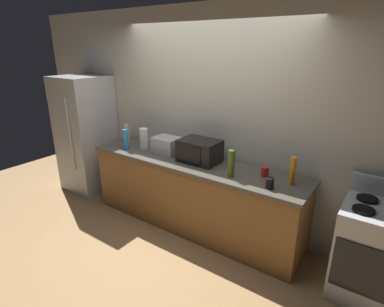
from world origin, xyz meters
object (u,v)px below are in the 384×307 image
stove_range (372,252)px  microwave (199,151)px  bottle_hand_soap (127,134)px  toaster_oven (167,145)px  bottle_spray_cleaner (126,139)px  refrigerator (86,134)px  bottle_dish_soap (293,171)px  mug_red (265,172)px  mug_black (270,183)px  bottle_olive_oil (231,163)px  paper_towel_roll (144,138)px

stove_range → microwave: 2.01m
stove_range → bottle_hand_soap: size_ratio=4.11×
toaster_oven → bottle_spray_cleaner: (-0.55, -0.20, 0.03)m
refrigerator → bottle_hand_soap: bearing=5.3°
stove_range → bottle_spray_cleaner: size_ratio=3.94×
bottle_dish_soap → toaster_oven: bearing=-180.0°
stove_range → bottle_spray_cleaner: bearing=-177.4°
microwave → mug_red: microwave is taller
stove_range → mug_black: 1.08m
bottle_olive_oil → mug_black: bottle_olive_oil is taller
bottle_dish_soap → bottle_hand_soap: bearing=179.6°
mug_red → paper_towel_roll: bearing=-179.0°
bottle_hand_soap → mug_red: size_ratio=2.41×
stove_range → microwave: (-1.92, 0.05, 0.57)m
stove_range → toaster_oven: bearing=178.6°
mug_red → mug_black: bearing=-58.1°
stove_range → mug_black: (-0.95, -0.16, 0.49)m
refrigerator → bottle_spray_cleaner: bearing=-7.3°
bottle_olive_oil → mug_black: (0.45, -0.04, -0.09)m
microwave → mug_black: (0.97, -0.21, -0.08)m
bottle_olive_oil → mug_black: size_ratio=2.73×
microwave → mug_red: size_ratio=4.39×
bottle_dish_soap → mug_red: 0.31m
mug_black → mug_red: bearing=121.9°
paper_towel_roll → mug_red: (1.74, 0.03, -0.08)m
microwave → bottle_spray_cleaner: size_ratio=1.75×
paper_towel_roll → toaster_oven: bearing=1.5°
refrigerator → toaster_oven: bearing=2.2°
toaster_oven → bottle_spray_cleaner: bearing=-160.2°
stove_range → mug_red: (-1.10, 0.08, 0.49)m
microwave → bottle_hand_soap: (-1.28, 0.03, -0.00)m
refrigerator → toaster_oven: refrigerator is taller
bottle_olive_oil → mug_red: size_ratio=2.72×
paper_towel_roll → mug_black: 1.90m
microwave → toaster_oven: (-0.52, 0.01, -0.03)m
bottle_hand_soap → bottle_olive_oil: (1.80, -0.20, 0.02)m
bottle_dish_soap → bottle_spray_cleaner: (-2.18, -0.20, -0.01)m
microwave → bottle_dish_soap: bearing=0.6°
refrigerator → paper_towel_roll: size_ratio=6.67×
paper_towel_roll → bottle_hand_soap: paper_towel_roll is taller
stove_range → mug_black: bearing=-170.4°
bottle_hand_soap → mug_black: (2.25, -0.24, -0.08)m
toaster_oven → bottle_dish_soap: 1.64m
bottle_spray_cleaner → mug_red: size_ratio=2.51×
bottle_hand_soap → mug_black: bottle_hand_soap is taller
refrigerator → bottle_olive_oil: refrigerator is taller
bottle_dish_soap → bottle_olive_oil: bearing=-162.7°
bottle_hand_soap → mug_red: (2.10, 0.00, -0.08)m
stove_range → mug_black: stove_range is taller
bottle_hand_soap → mug_red: 2.10m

